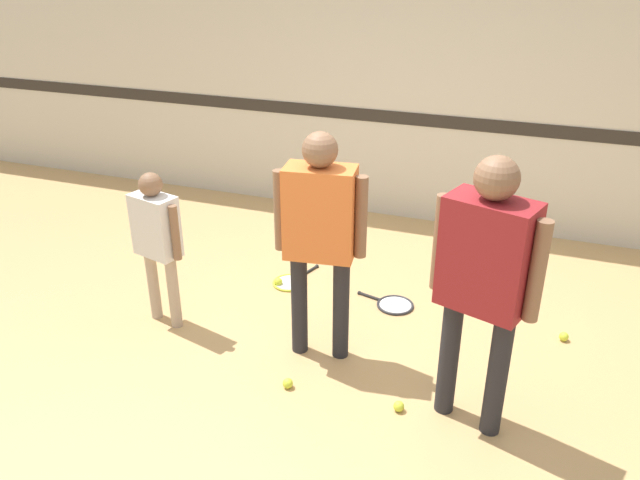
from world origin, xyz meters
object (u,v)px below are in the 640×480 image
tennis_ball_near_instructor (288,383)px  tennis_ball_by_spare_racket (278,282)px  person_student_right (485,269)px  person_instructor (320,225)px  racket_spare_on_floor (291,282)px  tennis_ball_stray_right (399,406)px  racket_second_spare (393,304)px  tennis_ball_stray_left (564,337)px  person_student_left (157,233)px

tennis_ball_near_instructor → tennis_ball_by_spare_racket: bearing=116.2°
person_student_right → tennis_ball_by_spare_racket: 2.22m
tennis_ball_near_instructor → tennis_ball_by_spare_racket: (-0.58, 1.18, 0.00)m
person_instructor → person_student_right: size_ratio=0.96×
tennis_ball_near_instructor → racket_spare_on_floor: bearing=111.5°
tennis_ball_near_instructor → tennis_ball_stray_right: bearing=2.4°
racket_second_spare → tennis_ball_by_spare_racket: size_ratio=7.67×
tennis_ball_near_instructor → tennis_ball_stray_left: same height
person_student_right → tennis_ball_stray_left: person_student_right is taller
racket_second_spare → tennis_ball_near_instructor: 1.26m
racket_spare_on_floor → tennis_ball_by_spare_racket: 0.12m
person_instructor → tennis_ball_stray_right: person_instructor is taller
racket_second_spare → tennis_ball_stray_right: 1.21m
tennis_ball_by_spare_racket → racket_second_spare: bearing=0.8°
person_instructor → person_student_left: bearing=173.4°
person_instructor → tennis_ball_stray_right: size_ratio=23.56×
racket_spare_on_floor → person_student_right: bearing=-108.2°
person_instructor → racket_second_spare: person_instructor is taller
person_instructor → tennis_ball_stray_left: 1.96m
person_instructor → racket_spare_on_floor: (-0.55, 0.83, -0.95)m
racket_second_spare → tennis_ball_stray_left: (1.25, -0.05, 0.02)m
tennis_ball_near_instructor → tennis_ball_stray_right: size_ratio=1.00×
racket_second_spare → tennis_ball_stray_right: (0.32, -1.17, 0.02)m
person_instructor → racket_second_spare: bearing=59.1°
person_student_left → tennis_ball_stray_left: size_ratio=17.65×
person_instructor → racket_spare_on_floor: size_ratio=2.86×
tennis_ball_by_spare_racket → tennis_ball_stray_left: size_ratio=1.00×
tennis_ball_near_instructor → person_student_left: bearing=160.6°
tennis_ball_by_spare_racket → person_student_right: bearing=-32.8°
person_instructor → racket_second_spare: (0.33, 0.77, -0.95)m
tennis_ball_stray_right → racket_spare_on_floor: bearing=134.5°
person_student_right → tennis_ball_near_instructor: 1.47m
person_student_right → racket_spare_on_floor: size_ratio=2.99×
racket_second_spare → tennis_ball_stray_left: bearing=-167.8°
person_student_right → tennis_ball_near_instructor: size_ratio=24.61×
person_instructor → tennis_ball_by_spare_racket: size_ratio=23.56×
person_instructor → person_student_left: 1.23m
person_instructor → tennis_ball_stray_left: size_ratio=23.56×
person_student_left → tennis_ball_near_instructor: bearing=-5.0°
person_student_right → racket_second_spare: bearing=-38.8°
person_instructor → tennis_ball_stray_left: person_instructor is taller
person_student_right → tennis_ball_stray_left: 1.53m
person_student_left → racket_spare_on_floor: person_student_left is taller
person_student_left → tennis_ball_near_instructor: (1.14, -0.40, -0.69)m
tennis_ball_stray_left → tennis_ball_stray_right: bearing=-129.5°
racket_spare_on_floor → tennis_ball_stray_left: (2.13, -0.11, 0.02)m
tennis_ball_stray_right → person_student_left: bearing=168.6°
racket_second_spare → tennis_ball_near_instructor: (-0.39, -1.19, 0.02)m
tennis_ball_stray_left → tennis_ball_stray_right: 1.45m
tennis_ball_by_spare_racket → person_student_left: bearing=-125.9°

